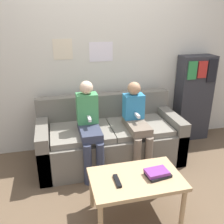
% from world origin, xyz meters
% --- Properties ---
extents(ground_plane, '(10.00, 10.00, 0.00)m').
position_xyz_m(ground_plane, '(0.00, 0.00, 0.00)').
color(ground_plane, brown).
extents(wall_back, '(8.00, 0.06, 2.60)m').
position_xyz_m(wall_back, '(-0.00, 1.00, 1.30)').
color(wall_back, beige).
rests_on(wall_back, ground_plane).
extents(couch, '(1.77, 0.79, 0.80)m').
position_xyz_m(couch, '(0.00, 0.51, 0.28)').
color(couch, '#6B665B').
rests_on(couch, ground_plane).
extents(coffee_table, '(0.82, 0.51, 0.43)m').
position_xyz_m(coffee_table, '(-0.00, -0.53, 0.38)').
color(coffee_table, tan).
rests_on(coffee_table, ground_plane).
extents(person_left, '(0.24, 0.54, 1.08)m').
position_xyz_m(person_left, '(-0.28, 0.32, 0.60)').
color(person_left, '#33384C').
rests_on(person_left, ground_plane).
extents(person_right, '(0.24, 0.54, 1.03)m').
position_xyz_m(person_right, '(0.29, 0.31, 0.58)').
color(person_right, '#756656').
rests_on(person_right, ground_plane).
extents(tv_remote, '(0.04, 0.17, 0.02)m').
position_xyz_m(tv_remote, '(-0.18, -0.55, 0.44)').
color(tv_remote, black).
rests_on(tv_remote, coffee_table).
extents(book_stack, '(0.23, 0.18, 0.06)m').
position_xyz_m(book_stack, '(0.19, -0.55, 0.46)').
color(book_stack, black).
rests_on(book_stack, coffee_table).
extents(bookshelf, '(0.49, 0.27, 1.24)m').
position_xyz_m(bookshelf, '(1.34, 0.82, 0.63)').
color(bookshelf, '#2D2D33').
rests_on(bookshelf, ground_plane).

